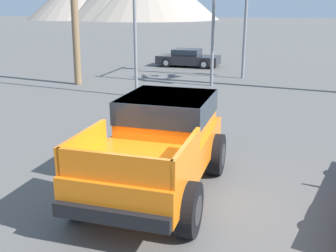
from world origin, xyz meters
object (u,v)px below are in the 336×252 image
(traffic_light_main, at_px, (219,2))
(traffic_light_crosswalk, at_px, (277,4))
(parked_car_dark, at_px, (188,58))
(orange_pickup_truck, at_px, (160,139))

(traffic_light_main, relative_size, traffic_light_crosswalk, 1.04)
(parked_car_dark, relative_size, traffic_light_main, 0.71)
(orange_pickup_truck, distance_m, traffic_light_crosswalk, 15.01)
(parked_car_dark, height_order, traffic_light_crosswalk, traffic_light_crosswalk)
(traffic_light_main, height_order, traffic_light_crosswalk, traffic_light_main)
(parked_car_dark, distance_m, traffic_light_crosswalk, 7.45)
(traffic_light_crosswalk, bearing_deg, parked_car_dark, 145.90)
(traffic_light_main, bearing_deg, parked_car_dark, 28.34)
(orange_pickup_truck, height_order, traffic_light_main, traffic_light_main)
(orange_pickup_truck, relative_size, parked_car_dark, 1.14)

